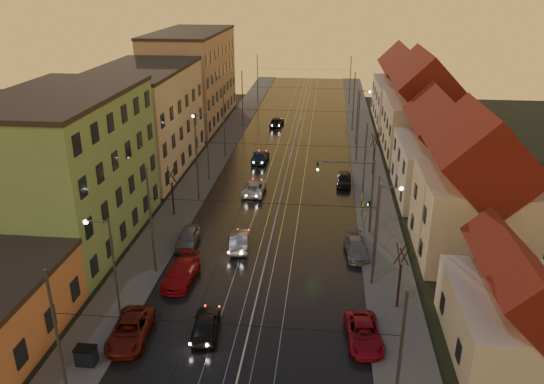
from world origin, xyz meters
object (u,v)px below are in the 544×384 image
(parked_left_2, at_px, (181,273))
(parked_right_1, at_px, (356,248))
(street_lamp_2, at_px, (205,141))
(parked_right_0, at_px, (364,333))
(driving_car_0, at_px, (206,324))
(driving_car_3, at_px, (260,156))
(street_lamp_0, at_px, (109,262))
(street_lamp_3, at_px, (360,112))
(parked_left_3, at_px, (188,237))
(parked_left_1, at_px, (130,330))
(parked_right_2, at_px, (344,180))
(traffic_light_mast, at_px, (361,187))
(driving_car_4, at_px, (277,122))
(dumpster, at_px, (86,356))
(driving_car_2, at_px, (254,188))
(driving_car_1, at_px, (239,241))
(street_lamp_1, at_px, (382,222))

(parked_left_2, xyz_separation_m, parked_right_1, (13.80, 5.73, -0.09))
(street_lamp_2, bearing_deg, parked_right_0, -59.28)
(driving_car_0, height_order, parked_left_2, parked_left_2)
(driving_car_3, bearing_deg, driving_car_0, 91.67)
(street_lamp_0, distance_m, street_lamp_3, 47.62)
(parked_left_3, bearing_deg, parked_left_2, -82.73)
(street_lamp_2, distance_m, parked_left_1, 29.78)
(parked_left_1, bearing_deg, parked_right_2, 59.68)
(traffic_light_mast, xyz_separation_m, driving_car_4, (-11.34, 37.44, -3.86))
(traffic_light_mast, relative_size, parked_left_2, 1.41)
(driving_car_0, distance_m, parked_right_2, 30.13)
(parked_left_3, distance_m, dumpster, 16.38)
(driving_car_0, bearing_deg, street_lamp_2, -82.99)
(driving_car_4, bearing_deg, parked_left_3, 92.12)
(driving_car_2, relative_size, dumpster, 4.07)
(driving_car_1, bearing_deg, street_lamp_2, -75.59)
(driving_car_2, distance_m, parked_left_2, 18.96)
(driving_car_0, xyz_separation_m, driving_car_2, (-0.19, 24.97, -0.04))
(driving_car_1, distance_m, parked_left_2, 6.92)
(street_lamp_0, bearing_deg, traffic_light_mast, 43.10)
(street_lamp_1, relative_size, parked_left_2, 1.57)
(street_lamp_0, distance_m, parked_left_1, 4.67)
(driving_car_2, bearing_deg, parked_right_2, -159.12)
(driving_car_3, height_order, parked_left_2, parked_left_2)
(dumpster, bearing_deg, traffic_light_mast, 49.73)
(street_lamp_0, relative_size, dumpster, 6.67)
(parked_right_0, bearing_deg, parked_left_3, 135.19)
(driving_car_0, xyz_separation_m, driving_car_4, (-0.53, 53.76, 0.02))
(street_lamp_3, distance_m, driving_car_2, 23.21)
(street_lamp_0, height_order, parked_right_2, street_lamp_0)
(driving_car_4, bearing_deg, parked_right_2, 119.51)
(driving_car_0, relative_size, parked_right_2, 1.04)
(driving_car_3, xyz_separation_m, parked_right_1, (11.35, -23.90, -0.07))
(parked_left_2, xyz_separation_m, dumpster, (-3.15, -10.19, -0.04))
(street_lamp_2, distance_m, parked_left_3, 16.63)
(street_lamp_1, distance_m, driving_car_2, 21.01)
(traffic_light_mast, relative_size, parked_right_2, 1.77)
(parked_left_1, xyz_separation_m, parked_left_3, (0.39, 13.46, 0.01))
(street_lamp_1, height_order, dumpster, street_lamp_1)
(traffic_light_mast, bearing_deg, parked_left_3, -165.30)
(street_lamp_1, relative_size, parked_right_1, 1.80)
(parked_right_1, height_order, parked_right_2, parked_right_2)
(parked_left_1, height_order, dumpster, parked_left_1)
(driving_car_0, xyz_separation_m, parked_left_2, (-3.39, 6.29, 0.02))
(traffic_light_mast, relative_size, parked_right_0, 1.52)
(driving_car_3, distance_m, parked_right_1, 26.46)
(street_lamp_3, height_order, driving_car_2, street_lamp_3)
(driving_car_4, bearing_deg, street_lamp_3, 150.30)
(dumpster, bearing_deg, driving_car_0, 31.20)
(driving_car_2, relative_size, parked_left_3, 1.16)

